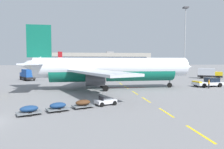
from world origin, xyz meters
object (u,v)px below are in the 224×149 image
airliner_foreground (111,69)px  ground_crew_worker (209,83)px  airliner_mid_left (47,64)px  baggage_train (71,105)px  pushback_tug (208,82)px  apron_light_mast_far (185,33)px  fuel_service_truck (27,74)px  catering_truck (209,73)px

airliner_foreground → ground_crew_worker: 20.11m
airliner_mid_left → baggage_train: 97.41m
pushback_tug → baggage_train: pushback_tug is taller
airliner_mid_left → airliner_foreground: bearing=-71.9°
baggage_train → apron_light_mast_far: size_ratio=0.44×
pushback_tug → apron_light_mast_far: bearing=70.8°
apron_light_mast_far → airliner_foreground: bearing=-134.4°
fuel_service_truck → apron_light_mast_far: (54.15, 12.74, 14.30)m
airliner_foreground → catering_truck: (33.52, 18.93, -2.30)m
baggage_train → ground_crew_worker: 30.16m
baggage_train → catering_truck: bearing=41.2°
baggage_train → ground_crew_worker: size_ratio=6.28×
catering_truck → apron_light_mast_far: (-0.60, 14.71, 14.30)m
pushback_tug → fuel_service_truck: (-42.64, 20.26, 0.74)m
airliner_foreground → airliner_mid_left: airliner_foreground is taller
fuel_service_truck → apron_light_mast_far: 57.43m
airliner_foreground → apron_light_mast_far: size_ratio=1.35×
airliner_foreground → airliner_mid_left: 83.28m
airliner_foreground → apron_light_mast_far: 48.57m
pushback_tug → airliner_mid_left: size_ratio=0.21×
catering_truck → apron_light_mast_far: apron_light_mast_far is taller
baggage_train → ground_crew_worker: ground_crew_worker is taller
airliner_foreground → ground_crew_worker: (19.80, -1.96, -2.92)m
airliner_foreground → baggage_train: size_ratio=3.10×
airliner_mid_left → catering_truck: (59.40, -60.23, -1.95)m
baggage_train → apron_light_mast_far: 65.60m
pushback_tug → airliner_mid_left: 91.70m
airliner_mid_left → ground_crew_worker: airliner_mid_left is taller
airliner_foreground → airliner_mid_left: bearing=108.1°
catering_truck → airliner_foreground: bearing=-150.5°
catering_truck → fuel_service_truck: bearing=177.9°
airliner_foreground → apron_light_mast_far: (32.92, 33.64, 11.99)m
fuel_service_truck → baggage_train: 39.94m
fuel_service_truck → catering_truck: bearing=-2.1°
airliner_foreground → fuel_service_truck: 29.88m
airliner_mid_left → fuel_service_truck: (4.65, -58.26, -1.95)m
airliner_mid_left → catering_truck: airliner_mid_left is taller
pushback_tug → ground_crew_worker: (-1.61, -2.60, 0.13)m
catering_truck → ground_crew_worker: bearing=-123.3°
airliner_foreground → catering_truck: bearing=29.5°
airliner_foreground → pushback_tug: (21.41, 0.64, -3.05)m
airliner_foreground → airliner_mid_left: (-25.88, 79.16, -0.35)m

